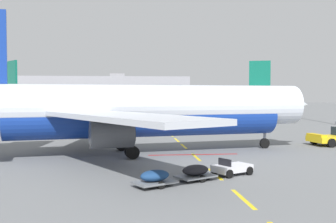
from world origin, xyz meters
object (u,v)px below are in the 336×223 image
fuel_service_truck (14,122)px  baggage_train (196,172)px  airliner_foreground (141,110)px  airliner_far_center (197,100)px

fuel_service_truck → baggage_train: size_ratio=0.90×
airliner_foreground → fuel_service_truck: airliner_foreground is taller
airliner_foreground → baggage_train: (2.89, -11.85, -3.42)m
airliner_far_center → fuel_service_truck: airliner_far_center is taller
airliner_foreground → baggage_train: 12.67m
airliner_foreground → airliner_far_center: bearing=74.9°
airliner_far_center → baggage_train: bearing=-100.1°
airliner_far_center → baggage_train: 67.47m
airliner_far_center → airliner_foreground: bearing=-105.1°
airliner_far_center → fuel_service_truck: (-31.27, -34.04, -2.46)m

